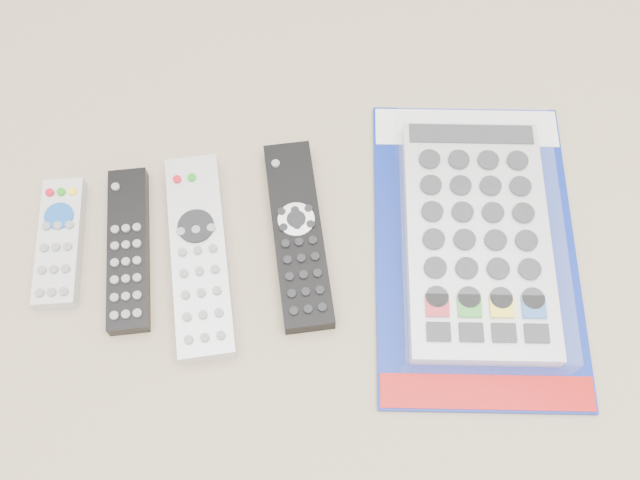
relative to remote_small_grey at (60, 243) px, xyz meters
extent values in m
plane|color=gray|center=(0.23, -0.06, -0.01)|extent=(5.00, 5.00, 0.00)
cube|color=#B8B8BA|center=(0.00, 0.00, 0.00)|extent=(0.06, 0.15, 0.02)
cylinder|color=#154DA3|center=(0.00, 0.03, 0.01)|extent=(0.03, 0.03, 0.00)
cube|color=black|center=(0.07, -0.02, 0.00)|extent=(0.05, 0.18, 0.02)
cube|color=#BBBBC0|center=(0.14, -0.04, 0.00)|extent=(0.06, 0.23, 0.02)
cylinder|color=black|center=(0.14, -0.01, 0.01)|extent=(0.04, 0.04, 0.00)
cube|color=black|center=(0.25, -0.03, 0.00)|extent=(0.06, 0.21, 0.02)
cylinder|color=silver|center=(0.25, -0.02, 0.01)|extent=(0.04, 0.04, 0.00)
cube|color=navy|center=(0.43, -0.08, -0.01)|extent=(0.27, 0.38, 0.01)
cube|color=silver|center=(0.46, 0.06, 0.00)|extent=(0.21, 0.09, 0.00)
cube|color=#AE0D0C|center=(0.40, -0.23, 0.00)|extent=(0.21, 0.07, 0.00)
cube|color=#BBBBC0|center=(0.43, -0.07, 0.01)|extent=(0.20, 0.29, 0.02)
cube|color=white|center=(0.43, -0.07, 0.02)|extent=(0.22, 0.31, 0.04)
camera|label=1|loc=(0.21, -0.35, 0.68)|focal=40.00mm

